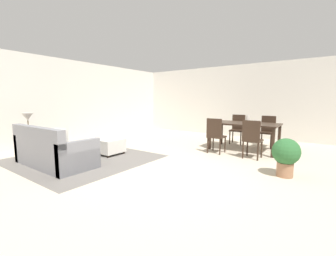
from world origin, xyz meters
The scene contains 16 objects.
ground_plane centered at (0.00, 0.00, 0.00)m, with size 10.80×10.80×0.00m, color beige.
wall_back centered at (0.00, 5.00, 1.35)m, with size 9.00×0.12×2.70m, color silver.
wall_left centered at (-4.50, 0.50, 1.35)m, with size 0.12×11.00×2.70m, color silver.
area_rug centered at (-2.13, -0.47, 0.00)m, with size 3.00×2.80×0.01m, color slate.
couch centered at (-2.15, -1.16, 0.29)m, with size 1.90×0.87×0.86m.
ottoman_table centered at (-2.10, 0.17, 0.23)m, with size 0.91×0.60×0.40m.
side_table centered at (-3.40, -1.11, 0.44)m, with size 0.40×0.40×0.55m.
table_lamp centered at (-3.40, -1.11, 0.96)m, with size 0.26×0.26×0.52m.
dining_table centered at (0.69, 2.68, 0.68)m, with size 1.77×0.97×0.76m.
dining_chair_near_left centered at (0.21, 1.85, 0.52)m, with size 0.40×0.40×0.92m.
dining_chair_near_right centered at (1.12, 1.85, 0.52)m, with size 0.40×0.40×0.92m.
dining_chair_far_left centered at (0.23, 3.53, 0.52)m, with size 0.43×0.43×0.92m.
dining_chair_far_right centered at (1.12, 3.53, 0.52)m, with size 0.42×0.42×0.92m.
vase_centerpiece centered at (0.78, 2.64, 0.87)m, with size 0.10×0.10×0.22m, color silver.
book_on_ottoman centered at (-2.24, 0.19, 0.41)m, with size 0.26×0.20×0.03m, color silver.
potted_plant centered at (1.97, 0.94, 0.41)m, with size 0.48×0.48×0.70m.
Camera 1 is at (2.51, -3.46, 1.38)m, focal length 23.60 mm.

